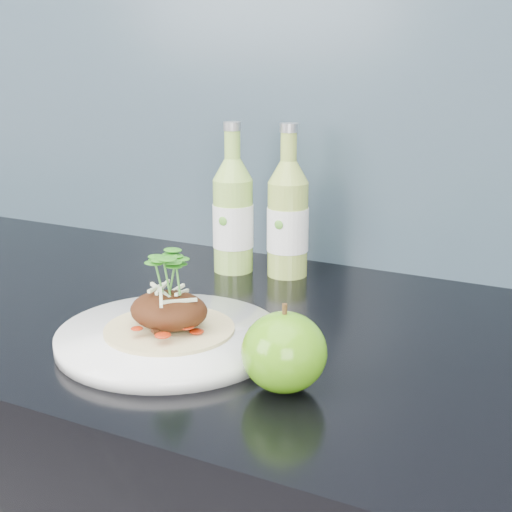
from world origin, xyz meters
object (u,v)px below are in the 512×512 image
at_px(green_apple, 284,352).
at_px(cider_bottle_right, 288,219).
at_px(dinner_plate, 170,337).
at_px(cider_bottle_left, 233,216).

height_order(green_apple, cider_bottle_right, cider_bottle_right).
height_order(dinner_plate, green_apple, green_apple).
relative_size(dinner_plate, cider_bottle_right, 1.23).
distance_m(cider_bottle_left, cider_bottle_right, 0.08).
xyz_separation_m(dinner_plate, green_apple, (0.17, -0.04, 0.03)).
bearing_deg(dinner_plate, cider_bottle_left, 104.95).
bearing_deg(cider_bottle_right, green_apple, -56.89).
xyz_separation_m(dinner_plate, cider_bottle_right, (0.01, 0.30, 0.08)).
relative_size(cider_bottle_left, cider_bottle_right, 1.00).
bearing_deg(cider_bottle_left, dinner_plate, -56.05).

